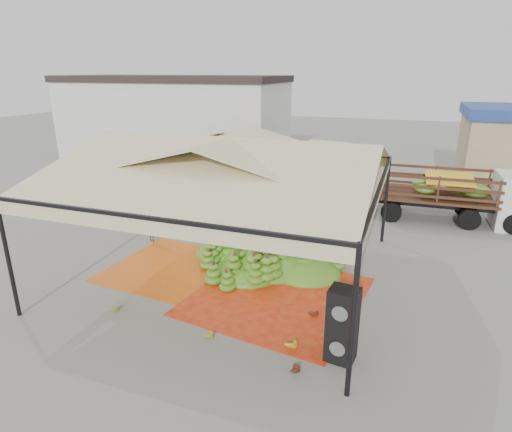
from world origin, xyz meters
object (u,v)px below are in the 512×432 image
(truck_left, at_px, (274,161))
(truck_right, at_px, (463,191))
(vendor, at_px, (324,212))
(speaker_stack, at_px, (342,325))
(banana_heap, at_px, (267,248))

(truck_left, xyz_separation_m, truck_right, (8.24, -1.52, -0.32))
(vendor, bearing_deg, truck_right, -138.84)
(speaker_stack, bearing_deg, truck_left, 121.26)
(vendor, distance_m, truck_left, 5.78)
(speaker_stack, distance_m, truck_right, 10.66)
(truck_left, bearing_deg, truck_right, -0.74)
(banana_heap, distance_m, speaker_stack, 4.81)
(truck_left, distance_m, truck_right, 8.39)
(vendor, bearing_deg, banana_heap, 80.60)
(speaker_stack, height_order, vendor, speaker_stack)
(speaker_stack, relative_size, truck_left, 0.21)
(speaker_stack, distance_m, truck_left, 12.88)
(truck_right, bearing_deg, vendor, -149.07)
(speaker_stack, bearing_deg, banana_heap, 134.32)
(speaker_stack, height_order, truck_right, truck_right)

